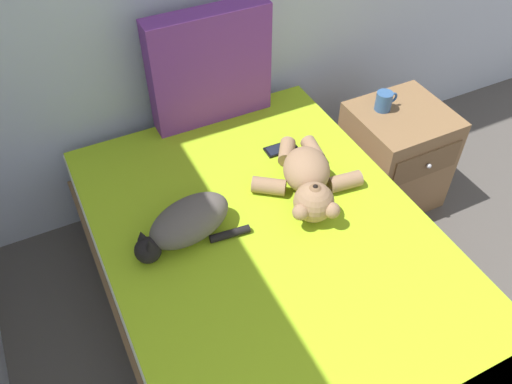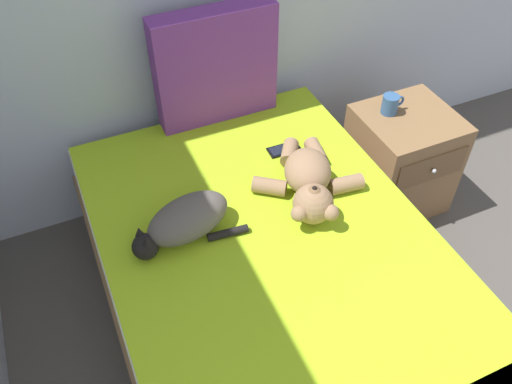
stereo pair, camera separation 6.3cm
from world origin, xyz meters
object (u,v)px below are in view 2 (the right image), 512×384
(patterned_cushion, at_px, (216,66))
(cat, at_px, (184,221))
(mug, at_px, (391,104))
(cell_phone, at_px, (284,149))
(nightstand, at_px, (400,160))
(teddy_bear, at_px, (309,181))
(bed, at_px, (279,299))

(patterned_cushion, height_order, cat, patterned_cushion)
(mug, bearing_deg, patterned_cushion, 156.17)
(cell_phone, relative_size, mug, 1.25)
(cat, height_order, nightstand, cat)
(teddy_bear, xyz_separation_m, cell_phone, (0.03, 0.29, -0.07))
(cat, relative_size, nightstand, 0.80)
(cell_phone, bearing_deg, mug, 3.48)
(teddy_bear, distance_m, cell_phone, 0.30)
(patterned_cushion, relative_size, cell_phone, 3.80)
(nightstand, bearing_deg, cat, -168.54)
(cat, distance_m, nightstand, 1.30)
(bed, relative_size, cell_phone, 13.33)
(cat, bearing_deg, nightstand, 11.46)
(cell_phone, distance_m, mug, 0.59)
(bed, xyz_separation_m, cell_phone, (0.28, 0.55, 0.28))
(cat, distance_m, mug, 1.20)
(patterned_cushion, xyz_separation_m, cat, (-0.39, -0.66, -0.20))
(teddy_bear, xyz_separation_m, nightstand, (0.70, 0.25, -0.34))
(bed, xyz_separation_m, mug, (0.87, 0.58, 0.33))
(patterned_cushion, bearing_deg, cat, -120.55)
(patterned_cushion, relative_size, nightstand, 1.02)
(bed, bearing_deg, teddy_bear, 45.47)
(patterned_cushion, bearing_deg, bed, -96.64)
(cat, relative_size, teddy_bear, 0.82)
(cell_phone, distance_m, nightstand, 0.72)
(nightstand, bearing_deg, cell_phone, 176.35)
(mug, bearing_deg, cell_phone, -176.52)
(cat, bearing_deg, mug, 15.84)
(teddy_bear, height_order, nightstand, teddy_bear)
(bed, height_order, teddy_bear, teddy_bear)
(nightstand, height_order, mug, mug)
(patterned_cushion, xyz_separation_m, cell_phone, (0.17, -0.37, -0.26))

